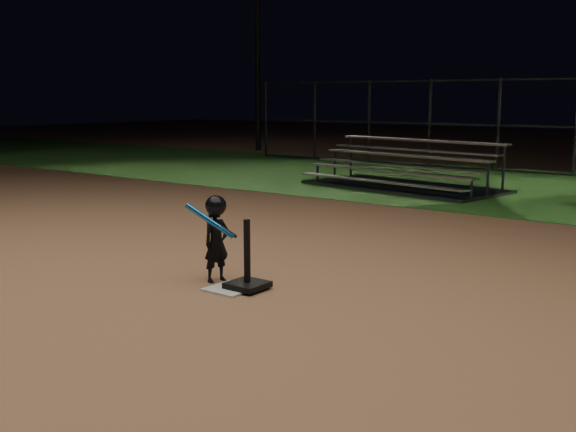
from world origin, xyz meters
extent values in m
plane|color=#9A6946|center=(0.00, 0.00, 0.00)|extent=(80.00, 80.00, 0.00)
cube|color=#24531B|center=(0.00, 10.00, 0.01)|extent=(60.00, 8.00, 0.01)
cube|color=beige|center=(0.00, 0.00, 0.01)|extent=(0.45, 0.45, 0.02)
cube|color=black|center=(0.14, 0.11, 0.05)|extent=(0.38, 0.38, 0.06)
cylinder|color=black|center=(0.14, 0.11, 0.42)|extent=(0.07, 0.07, 0.67)
imported|color=black|center=(-0.35, 0.17, 0.43)|extent=(0.27, 0.35, 0.86)
sphere|color=black|center=(-0.35, 0.17, 0.84)|extent=(0.23, 0.23, 0.23)
cylinder|color=#1B7FE7|center=(-0.30, 0.02, 0.70)|extent=(0.45, 0.37, 0.39)
cylinder|color=black|center=(-0.14, 0.14, 0.58)|extent=(0.17, 0.14, 0.14)
cube|color=#B2B2B7|center=(-2.48, 7.81, 0.43)|extent=(4.30, 0.96, 0.04)
cube|color=#B2B2B7|center=(-2.53, 7.51, 0.24)|extent=(4.30, 0.96, 0.03)
cube|color=#B2B2B7|center=(-2.38, 8.39, 0.73)|extent=(4.30, 0.96, 0.04)
cube|color=#B2B2B7|center=(-2.43, 8.10, 0.54)|extent=(4.30, 0.96, 0.03)
cube|color=#B2B2B7|center=(-2.29, 8.98, 1.04)|extent=(4.30, 0.96, 0.04)
cube|color=#B2B2B7|center=(-2.34, 8.68, 0.84)|extent=(4.30, 0.96, 0.03)
cube|color=#38383D|center=(-2.38, 8.39, 0.03)|extent=(4.60, 2.78, 0.06)
cube|color=#38383D|center=(0.00, 13.00, 0.05)|extent=(20.00, 0.05, 0.05)
cylinder|color=#38383D|center=(-10.00, 13.00, 1.25)|extent=(0.08, 0.08, 2.50)
cylinder|color=#38383D|center=(-5.00, 13.00, 1.25)|extent=(0.08, 0.08, 2.50)
cylinder|color=#2D2D30|center=(-12.00, 15.00, 4.00)|extent=(0.20, 0.20, 8.00)
camera|label=1|loc=(4.69, -5.21, 2.00)|focal=42.93mm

